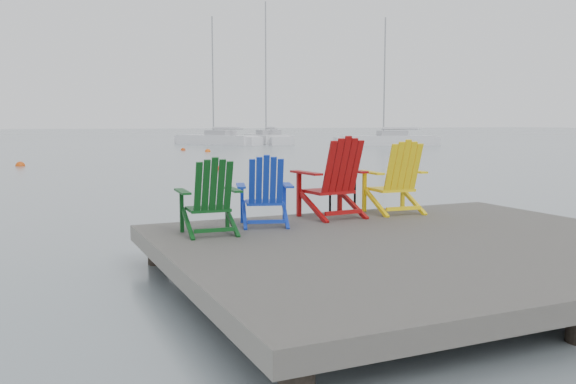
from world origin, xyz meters
name	(u,v)px	position (x,y,z in m)	size (l,w,h in m)	color
ground	(424,282)	(0.00, 0.00, 0.00)	(400.00, 400.00, 0.00)	slate
dock	(425,253)	(0.00, 0.00, 0.35)	(6.00, 5.00, 1.40)	#292624
handrail	(343,177)	(0.25, 2.45, 1.04)	(0.48, 0.04, 0.90)	black
chair_green	(210,197)	(-2.21, 1.38, 0.97)	(0.78, 0.73, 0.94)	#0B3F14
chair_blue	(265,191)	(-1.35, 1.70, 0.97)	(0.88, 0.84, 0.94)	#102FAE
chair_red	(334,178)	(-0.18, 1.95, 1.08)	(0.98, 0.92, 1.16)	#960B0B
chair_yellow	(396,177)	(0.90, 1.96, 1.05)	(0.91, 0.85, 1.10)	yellow
sailboat_near	(217,140)	(12.10, 46.44, 0.36)	(5.85, 8.31, 11.46)	silver
sailboat_mid	(267,139)	(17.22, 47.19, 0.35)	(4.00, 10.04, 13.31)	silver
sailboat_far	(388,141)	(24.69, 38.21, 0.36)	(8.11, 3.86, 10.92)	silver
buoy_a	(220,170)	(3.09, 17.51, 0.00)	(0.37, 0.37, 0.37)	red
buoy_b	(20,166)	(-4.21, 23.20, 0.00)	(0.41, 0.41, 0.41)	#D1480C
buoy_c	(208,152)	(7.13, 32.78, 0.00)	(0.38, 0.38, 0.38)	#F25B0E
buoy_d	(183,150)	(6.15, 35.36, 0.00)	(0.35, 0.35, 0.35)	#BF3B0B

